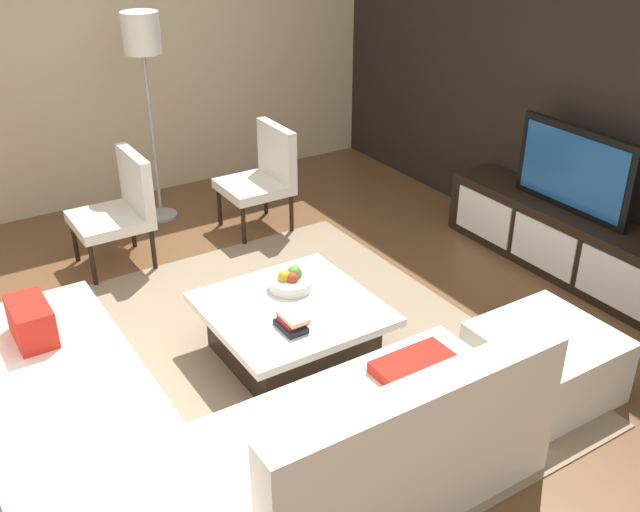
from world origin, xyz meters
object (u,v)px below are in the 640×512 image
object	(u,v)px
sectional_couch	(187,438)
accent_chair_far	(264,172)
television	(574,170)
accent_chair_near	(121,204)
coffee_table	(292,330)
floor_lamp	(143,49)
ottoman	(545,362)
fruit_bowl	(291,281)
book_stack	(292,322)
media_console	(562,240)

from	to	relation	value
sectional_couch	accent_chair_far	distance (m)	2.99
television	accent_chair_near	size ratio (longest dim) A/B	1.14
sectional_couch	coffee_table	bearing A→B (deg)	123.30
floor_lamp	sectional_couch	bearing A→B (deg)	-18.91
accent_chair_near	floor_lamp	bearing A→B (deg)	132.02
coffee_table	ottoman	xyz separation A→B (m)	(1.06, 1.06, -0.00)
television	ottoman	distance (m)	1.68
television	fruit_bowl	xyz separation A→B (m)	(-0.28, -2.20, -0.38)
accent_chair_near	book_stack	bearing A→B (deg)	-0.33
coffee_table	accent_chair_near	bearing A→B (deg)	-166.29
media_console	sectional_couch	bearing A→B (deg)	-80.76
sectional_couch	book_stack	size ratio (longest dim) A/B	12.30
television	sectional_couch	size ratio (longest dim) A/B	0.40
media_console	accent_chair_near	world-z (taller)	accent_chair_near
fruit_bowl	floor_lamp	bearing A→B (deg)	-179.81
media_console	coffee_table	bearing A→B (deg)	-92.49
fruit_bowl	book_stack	bearing A→B (deg)	-29.33
sectional_couch	television	bearing A→B (deg)	99.24
sectional_couch	ottoman	world-z (taller)	sectional_couch
television	accent_chair_far	world-z (taller)	television
coffee_table	book_stack	xyz separation A→B (m)	(0.21, -0.12, 0.22)
accent_chair_near	ottoman	size ratio (longest dim) A/B	1.24
floor_lamp	fruit_bowl	bearing A→B (deg)	0.19
accent_chair_near	book_stack	xyz separation A→B (m)	(2.00, 0.31, -0.06)
ottoman	fruit_bowl	xyz separation A→B (m)	(-1.24, -0.96, 0.23)
television	ottoman	xyz separation A→B (m)	(0.96, -1.23, -0.61)
coffee_table	book_stack	size ratio (longest dim) A/B	4.96
television	ottoman	world-z (taller)	television
accent_chair_far	book_stack	xyz separation A→B (m)	(2.00, -0.91, -0.06)
media_console	television	world-z (taller)	television
television	fruit_bowl	bearing A→B (deg)	-97.30
television	sectional_couch	world-z (taller)	television
accent_chair_far	book_stack	world-z (taller)	accent_chair_far
media_console	book_stack	xyz separation A→B (m)	(0.11, -2.42, 0.17)
book_stack	ottoman	bearing A→B (deg)	54.31
accent_chair_near	fruit_bowl	distance (m)	1.69
coffee_table	floor_lamp	bearing A→B (deg)	177.79
sectional_couch	fruit_bowl	distance (m)	1.34
ottoman	accent_chair_far	world-z (taller)	accent_chair_far
television	accent_chair_near	bearing A→B (deg)	-124.56
television	coffee_table	size ratio (longest dim) A/B	1.00
accent_chair_near	fruit_bowl	world-z (taller)	accent_chair_near
coffee_table	ottoman	bearing A→B (deg)	44.99
coffee_table	sectional_couch	bearing A→B (deg)	-56.70
accent_chair_far	ottoman	bearing A→B (deg)	12.18
media_console	fruit_bowl	distance (m)	2.22
coffee_table	accent_chair_near	world-z (taller)	accent_chair_near
television	sectional_couch	bearing A→B (deg)	-80.76
accent_chair_near	fruit_bowl	xyz separation A→B (m)	(1.60, 0.54, -0.06)
coffee_table	fruit_bowl	xyz separation A→B (m)	(-0.18, 0.10, 0.23)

